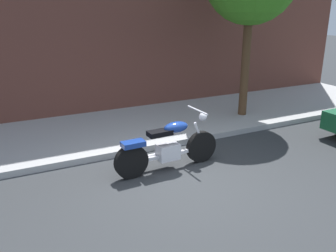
% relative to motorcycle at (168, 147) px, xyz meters
% --- Properties ---
extents(ground_plane, '(60.00, 60.00, 0.00)m').
position_rel_motorcycle_xyz_m(ground_plane, '(-0.02, -0.69, -0.47)').
color(ground_plane, '#303335').
extents(sidewalk, '(18.02, 3.20, 0.14)m').
position_rel_motorcycle_xyz_m(sidewalk, '(-0.02, 2.60, -0.40)').
color(sidewalk, '#A5A5A5').
rests_on(sidewalk, ground).
extents(motorcycle, '(2.26, 0.70, 1.17)m').
position_rel_motorcycle_xyz_m(motorcycle, '(0.00, 0.00, 0.00)').
color(motorcycle, black).
rests_on(motorcycle, ground).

